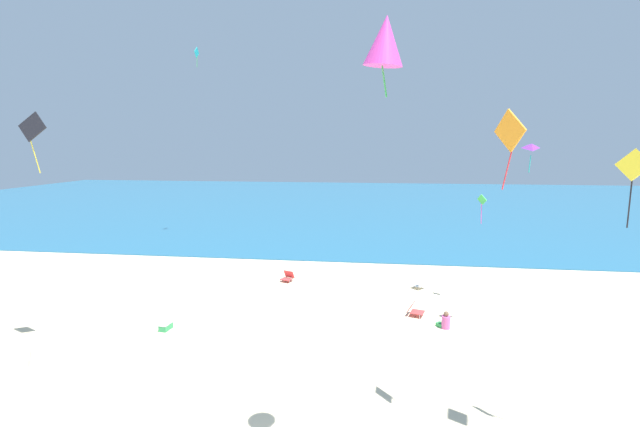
% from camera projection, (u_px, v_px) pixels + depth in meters
% --- Properties ---
extents(ground_plane, '(120.00, 120.00, 0.00)m').
position_uv_depth(ground_plane, '(333.00, 311.00, 19.42)').
color(ground_plane, beige).
extents(ocean_water, '(120.00, 60.00, 0.05)m').
position_uv_depth(ocean_water, '(363.00, 202.00, 56.86)').
color(ocean_water, '#236084').
rests_on(ocean_water, ground_plane).
extents(beach_chair_far_left, '(0.75, 0.77, 0.56)m').
position_uv_depth(beach_chair_far_left, '(288.00, 277.00, 23.66)').
color(beach_chair_far_left, '#D13D3D').
rests_on(beach_chair_far_left, ground_plane).
extents(beach_chair_mid_beach, '(0.80, 0.80, 0.54)m').
position_uv_depth(beach_chair_mid_beach, '(419.00, 284.00, 22.42)').
color(beach_chair_mid_beach, white).
rests_on(beach_chair_mid_beach, ground_plane).
extents(beach_chair_near_camera, '(0.82, 0.74, 0.58)m').
position_uv_depth(beach_chair_near_camera, '(414.00, 310.00, 18.84)').
color(beach_chair_near_camera, '#D13D3D').
rests_on(beach_chair_near_camera, ground_plane).
extents(cooler_box, '(0.39, 0.59, 0.27)m').
position_uv_depth(cooler_box, '(166.00, 326.00, 17.42)').
color(cooler_box, '#339956').
rests_on(cooler_box, ground_plane).
extents(person_3, '(0.61, 0.60, 0.71)m').
position_uv_depth(person_3, '(445.00, 322.00, 17.56)').
color(person_3, '#D8599E').
rests_on(person_3, ground_plane).
extents(kite_purple, '(0.52, 0.43, 1.11)m').
position_uv_depth(kite_purple, '(532.00, 146.00, 15.77)').
color(kite_purple, purple).
extents(kite_magenta, '(1.08, 1.07, 1.47)m').
position_uv_depth(kite_magenta, '(385.00, 41.00, 7.98)').
color(kite_magenta, '#DB3DA8').
extents(kite_orange, '(0.46, 0.87, 1.78)m').
position_uv_depth(kite_orange, '(510.00, 132.00, 9.76)').
color(kite_orange, orange).
extents(kite_yellow, '(0.54, 0.50, 1.69)m').
position_uv_depth(kite_yellow, '(633.00, 168.00, 9.26)').
color(kite_yellow, yellow).
extents(kite_green, '(0.35, 0.42, 1.34)m').
position_uv_depth(kite_green, '(482.00, 202.00, 19.70)').
color(kite_green, green).
extents(kite_black, '(1.03, 0.37, 1.99)m').
position_uv_depth(kite_black, '(32.00, 128.00, 14.20)').
color(kite_black, black).
extents(kite_teal, '(0.11, 0.77, 1.45)m').
position_uv_depth(kite_teal, '(197.00, 53.00, 32.69)').
color(kite_teal, '#1EADAD').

